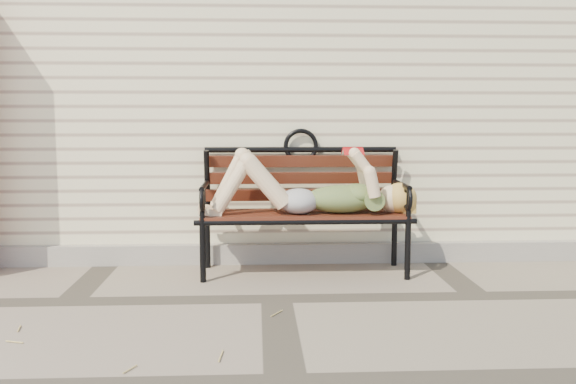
{
  "coord_description": "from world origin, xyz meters",
  "views": [
    {
      "loc": [
        -0.12,
        -3.83,
        1.11
      ],
      "look_at": [
        0.09,
        0.41,
        0.61
      ],
      "focal_mm": 40.0,
      "sensor_mm": 36.0,
      "label": 1
    }
  ],
  "objects": [
    {
      "name": "ground",
      "position": [
        0.0,
        0.0,
        0.0
      ],
      "size": [
        80.0,
        80.0,
        0.0
      ],
      "primitive_type": "plane",
      "color": "gray",
      "rests_on": "ground"
    },
    {
      "name": "foundation_strip",
      "position": [
        0.0,
        0.97,
        0.07
      ],
      "size": [
        8.0,
        0.1,
        0.15
      ],
      "primitive_type": "cube",
      "color": "#A29B92",
      "rests_on": "ground"
    },
    {
      "name": "garden_bench",
      "position": [
        0.21,
        0.74,
        0.57
      ],
      "size": [
        1.58,
        0.63,
        1.02
      ],
      "color": "black",
      "rests_on": "ground"
    },
    {
      "name": "house_wall",
      "position": [
        0.0,
        3.0,
        1.5
      ],
      "size": [
        8.0,
        4.0,
        3.0
      ],
      "primitive_type": "cube",
      "color": "#F2EABD",
      "rests_on": "ground"
    },
    {
      "name": "reading_woman",
      "position": [
        0.23,
        0.61,
        0.61
      ],
      "size": [
        1.49,
        0.34,
        0.47
      ],
      "color": "#0A3A46",
      "rests_on": "ground"
    },
    {
      "name": "straw_scatter",
      "position": [
        -1.1,
        -1.03,
        0.01
      ],
      "size": [
        2.85,
        1.75,
        0.01
      ],
      "color": "tan",
      "rests_on": "ground"
    }
  ]
}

